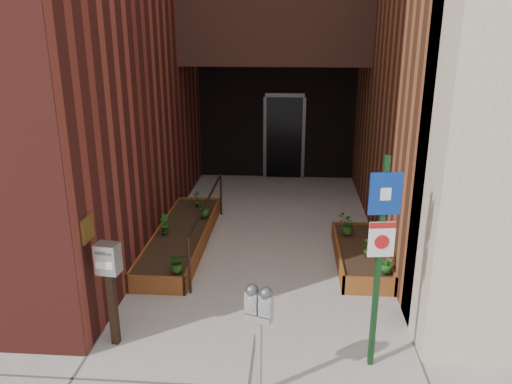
# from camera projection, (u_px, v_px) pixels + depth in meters

# --- Properties ---
(ground) EXTENTS (80.00, 80.00, 0.00)m
(ground) POSITION_uv_depth(u_px,v_px,m) (255.00, 335.00, 6.43)
(ground) COLOR #9E9991
(ground) RESTS_ON ground
(planter_left) EXTENTS (0.90, 3.60, 0.30)m
(planter_left) POSITION_uv_depth(u_px,v_px,m) (182.00, 238.00, 9.05)
(planter_left) COLOR brown
(planter_left) RESTS_ON ground
(planter_right) EXTENTS (0.80, 2.20, 0.30)m
(planter_right) POSITION_uv_depth(u_px,v_px,m) (360.00, 256.00, 8.36)
(planter_right) COLOR brown
(planter_right) RESTS_ON ground
(handrail) EXTENTS (0.04, 3.34, 0.90)m
(handrail) POSITION_uv_depth(u_px,v_px,m) (207.00, 208.00, 8.78)
(handrail) COLOR black
(handrail) RESTS_ON ground
(parking_meter) EXTENTS (0.30, 0.19, 1.31)m
(parking_meter) POSITION_uv_depth(u_px,v_px,m) (259.00, 312.00, 5.09)
(parking_meter) COLOR #ABABAD
(parking_meter) RESTS_ON ground
(sign_post) EXTENTS (0.34, 0.10, 2.53)m
(sign_post) POSITION_uv_depth(u_px,v_px,m) (381.00, 243.00, 5.38)
(sign_post) COLOR #133517
(sign_post) RESTS_ON ground
(payment_dropbox) EXTENTS (0.29, 0.24, 1.36)m
(payment_dropbox) POSITION_uv_depth(u_px,v_px,m) (109.00, 273.00, 5.97)
(payment_dropbox) COLOR black
(payment_dropbox) RESTS_ON ground
(shrub_left_a) EXTENTS (0.37, 0.37, 0.32)m
(shrub_left_a) POSITION_uv_depth(u_px,v_px,m) (177.00, 262.00, 7.41)
(shrub_left_a) COLOR #205217
(shrub_left_a) RESTS_ON planter_left
(shrub_left_b) EXTENTS (0.26, 0.26, 0.34)m
(shrub_left_b) POSITION_uv_depth(u_px,v_px,m) (164.00, 224.00, 8.81)
(shrub_left_b) COLOR #1E5919
(shrub_left_b) RESTS_ON planter_left
(shrub_left_c) EXTENTS (0.25, 0.25, 0.37)m
(shrub_left_c) POSITION_uv_depth(u_px,v_px,m) (204.00, 207.00, 9.58)
(shrub_left_c) COLOR #255819
(shrub_left_c) RESTS_ON planter_left
(shrub_left_d) EXTENTS (0.24, 0.24, 0.32)m
(shrub_left_d) POSITION_uv_depth(u_px,v_px,m) (197.00, 199.00, 10.15)
(shrub_left_d) COLOR #28621C
(shrub_left_d) RESTS_ON planter_left
(shrub_right_a) EXTENTS (0.26, 0.26, 0.35)m
(shrub_right_a) POSITION_uv_depth(u_px,v_px,m) (387.00, 262.00, 7.38)
(shrub_right_a) COLOR #1D5D1A
(shrub_right_a) RESTS_ON planter_right
(shrub_right_b) EXTENTS (0.23, 0.23, 0.32)m
(shrub_right_b) POSITION_uv_depth(u_px,v_px,m) (368.00, 247.00, 7.91)
(shrub_right_b) COLOR #205B1A
(shrub_right_b) RESTS_ON planter_right
(shrub_right_c) EXTENTS (0.46, 0.46, 0.36)m
(shrub_right_c) POSITION_uv_depth(u_px,v_px,m) (347.00, 224.00, 8.77)
(shrub_right_c) COLOR #295C1A
(shrub_right_c) RESTS_ON planter_right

